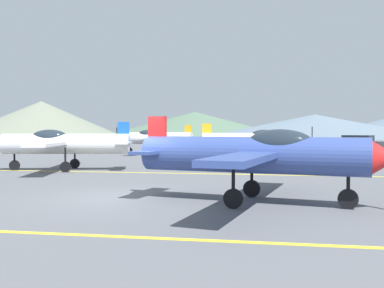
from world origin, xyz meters
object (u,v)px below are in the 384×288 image
(airplane_back, at_px, (154,138))
(airplane_near, at_px, (259,154))
(car_sedan, at_px, (357,144))
(airplane_mid, at_px, (61,143))
(airplane_far, at_px, (256,140))

(airplane_back, bearing_deg, airplane_near, -68.65)
(car_sedan, bearing_deg, airplane_mid, -133.18)
(airplane_mid, distance_m, airplane_back, 15.79)
(airplane_near, relative_size, car_sedan, 1.82)
(airplane_far, bearing_deg, airplane_mid, -141.79)
(airplane_near, bearing_deg, airplane_far, 91.47)
(airplane_near, height_order, airplane_mid, same)
(airplane_near, relative_size, airplane_back, 1.00)
(airplane_back, bearing_deg, airplane_far, -41.71)
(airplane_mid, relative_size, airplane_far, 1.00)
(airplane_far, relative_size, airplane_back, 1.00)
(airplane_near, height_order, airplane_back, same)
(airplane_mid, height_order, airplane_back, same)
(airplane_far, xyz_separation_m, car_sedan, (8.80, 12.11, -0.57))
(airplane_far, bearing_deg, car_sedan, 53.99)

